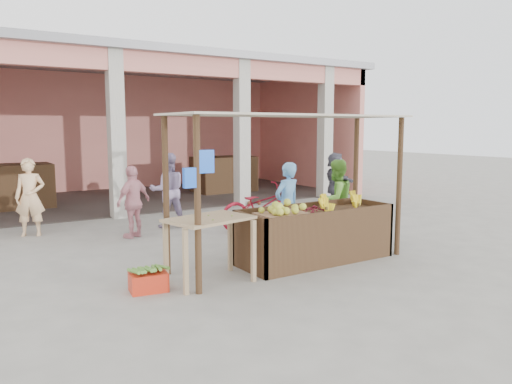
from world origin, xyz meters
TOP-DOWN VIEW (x-y plane):
  - ground at (0.00, 0.00)m, footprint 60.00×60.00m
  - market_building at (0.05, 8.93)m, footprint 14.40×6.40m
  - fruit_stall at (0.50, 0.00)m, footprint 2.60×0.95m
  - stall_awning at (-0.01, 0.06)m, footprint 4.09×1.35m
  - banana_heap at (1.00, -0.03)m, footprint 1.19×0.65m
  - melon_tray at (-0.18, -0.05)m, footprint 0.77×0.66m
  - berry_heap at (0.45, -0.03)m, footprint 0.47×0.38m
  - side_table at (-1.49, -0.07)m, footprint 1.29×0.99m
  - papaya_pile at (-1.49, -0.07)m, footprint 0.75×0.43m
  - red_crate at (-2.37, 0.01)m, footprint 0.54×0.42m
  - plantain_bundle at (-2.37, 0.01)m, footprint 0.38×0.27m
  - produce_sacks at (2.67, 5.52)m, footprint 0.99×0.74m
  - vendor_blue at (0.69, 1.05)m, footprint 0.70×0.57m
  - vendor_green at (1.83, 1.00)m, footprint 0.81×0.49m
  - motorcycle at (1.15, 2.65)m, footprint 0.73×1.99m
  - shopper_b at (-1.43, 3.30)m, footprint 1.02×0.83m
  - shopper_d at (4.23, 3.72)m, footprint 1.05×1.60m
  - shopper_e at (-3.13, 4.59)m, footprint 0.73×0.64m
  - shopper_f at (-0.45, 3.90)m, footprint 0.96×0.68m

SIDE VIEW (x-z plane):
  - ground at x=0.00m, z-range 0.00..0.00m
  - red_crate at x=-2.37m, z-range 0.00..0.25m
  - plantain_bundle at x=-2.37m, z-range 0.25..0.33m
  - produce_sacks at x=2.67m, z-range 0.00..0.60m
  - fruit_stall at x=0.50m, z-range 0.00..0.80m
  - motorcycle at x=1.15m, z-range 0.00..1.03m
  - shopper_b at x=-1.43m, z-range 0.00..1.54m
  - side_table at x=-1.49m, z-range 0.32..1.25m
  - shopper_d at x=4.23m, z-range 0.00..1.61m
  - shopper_e at x=-3.13m, z-range 0.00..1.64m
  - vendor_green at x=1.83m, z-range 0.00..1.66m
  - vendor_blue at x=0.69m, z-range 0.00..1.66m
  - berry_heap at x=0.45m, z-range 0.80..0.95m
  - shopper_f at x=-0.45m, z-range 0.00..1.79m
  - melon_tray at x=-0.18m, z-range 0.79..1.00m
  - banana_heap at x=1.00m, z-range 0.80..1.02m
  - papaya_pile at x=-1.49m, z-range 0.93..1.14m
  - stall_awning at x=-0.01m, z-range 0.78..3.17m
  - market_building at x=0.05m, z-range 0.60..4.80m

